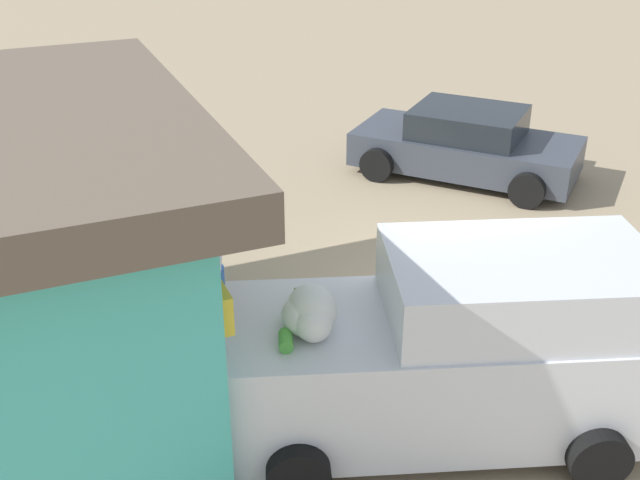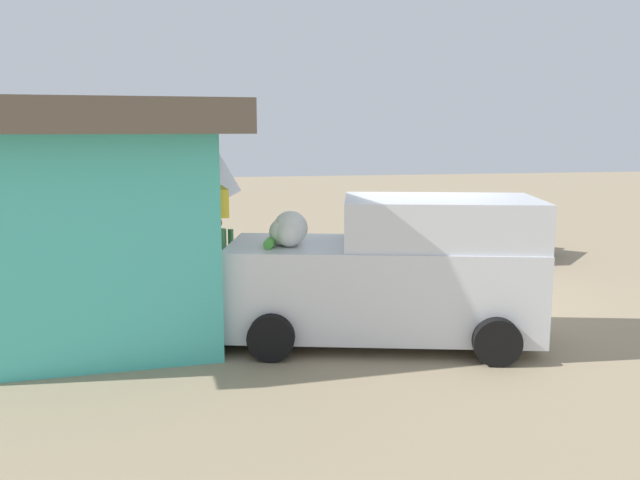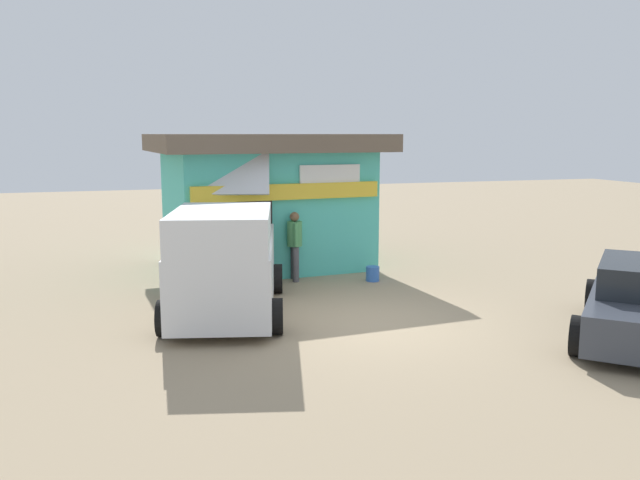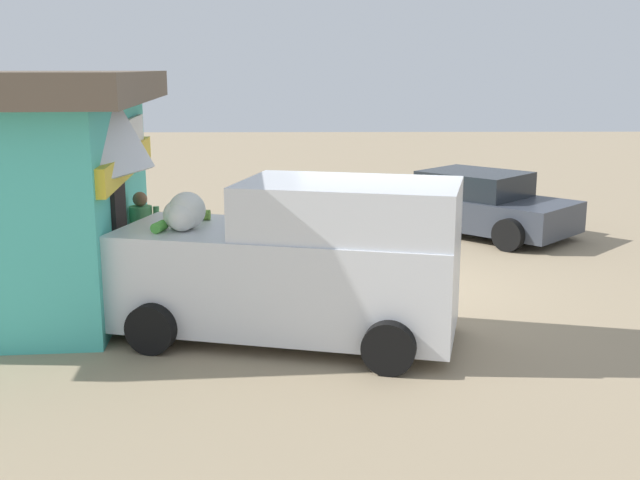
# 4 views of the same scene
# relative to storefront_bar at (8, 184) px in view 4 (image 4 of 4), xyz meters

# --- Properties ---
(ground_plane) EXTENTS (60.00, 60.00, 0.00)m
(ground_plane) POSITION_rel_storefront_bar_xyz_m (0.64, -5.46, -1.74)
(ground_plane) COLOR #9E896B
(storefront_bar) EXTENTS (5.79, 4.55, 3.33)m
(storefront_bar) POSITION_rel_storefront_bar_xyz_m (0.00, 0.00, 0.00)
(storefront_bar) COLOR #4CC6B7
(storefront_bar) RESTS_ON ground_plane
(delivery_van) EXTENTS (2.86, 5.02, 2.94)m
(delivery_van) POSITION_rel_storefront_bar_xyz_m (-1.72, -4.19, -0.73)
(delivery_van) COLOR silver
(delivery_van) RESTS_ON ground_plane
(parked_sedan) EXTENTS (4.13, 4.18, 1.29)m
(parked_sedan) POSITION_rel_storefront_bar_xyz_m (4.65, -7.79, -1.14)
(parked_sedan) COLOR #383D47
(parked_sedan) RESTS_ON ground_plane
(vendor_standing) EXTENTS (0.38, 0.57, 1.58)m
(vendor_standing) POSITION_rel_storefront_bar_xyz_m (0.24, -1.84, -0.83)
(vendor_standing) COLOR #4C4C51
(vendor_standing) RESTS_ON ground_plane
(customer_bending) EXTENTS (0.76, 0.70, 1.24)m
(customer_bending) POSITION_rel_storefront_bar_xyz_m (-1.31, -1.76, -0.97)
(customer_bending) COLOR #4C4C51
(customer_bending) RESTS_ON ground_plane
(unloaded_banana_pile) EXTENTS (0.87, 0.83, 0.45)m
(unloaded_banana_pile) POSITION_rel_storefront_bar_xyz_m (-0.89, -0.94, -1.53)
(unloaded_banana_pile) COLOR silver
(unloaded_banana_pile) RESTS_ON ground_plane
(paint_bucket) EXTENTS (0.31, 0.31, 0.34)m
(paint_bucket) POSITION_rel_storefront_bar_xyz_m (1.92, -2.45, -1.57)
(paint_bucket) COLOR blue
(paint_bucket) RESTS_ON ground_plane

